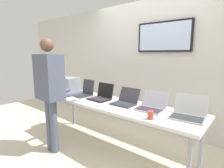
# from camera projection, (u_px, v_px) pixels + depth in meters

# --- Properties ---
(ground) EXTENTS (8.00, 8.00, 0.04)m
(ground) POSITION_uv_depth(u_px,v_px,m) (111.00, 149.00, 2.87)
(ground) COLOR beige
(back_wall) EXTENTS (8.00, 0.11, 2.48)m
(back_wall) POSITION_uv_depth(u_px,v_px,m) (148.00, 65.00, 3.51)
(back_wall) COLOR silver
(back_wall) RESTS_ON ground
(workbench) EXTENTS (2.68, 0.70, 0.74)m
(workbench) POSITION_uv_depth(u_px,v_px,m) (111.00, 106.00, 2.75)
(workbench) COLOR silver
(workbench) RESTS_ON ground
(equipment_box) EXTENTS (0.35, 0.31, 0.28)m
(equipment_box) POSITION_uv_depth(u_px,v_px,m) (69.00, 85.00, 3.47)
(equipment_box) COLOR gray
(equipment_box) RESTS_ON workbench
(laptop_station_0) EXTENTS (0.33, 0.34, 0.28)m
(laptop_station_0) POSITION_uv_depth(u_px,v_px,m) (84.00, 92.00, 3.21)
(laptop_station_0) COLOR #3A393F
(laptop_station_0) RESTS_ON workbench
(laptop_station_1) EXTENTS (0.35, 0.32, 0.26)m
(laptop_station_1) POSITION_uv_depth(u_px,v_px,m) (101.00, 96.00, 2.94)
(laptop_station_1) COLOR black
(laptop_station_1) RESTS_ON workbench
(laptop_station_2) EXTENTS (0.34, 0.34, 0.22)m
(laptop_station_2) POSITION_uv_depth(u_px,v_px,m) (125.00, 101.00, 2.66)
(laptop_station_2) COLOR #36363F
(laptop_station_2) RESTS_ON workbench
(laptop_station_3) EXTENTS (0.36, 0.35, 0.23)m
(laptop_station_3) POSITION_uv_depth(u_px,v_px,m) (151.00, 106.00, 2.40)
(laptop_station_3) COLOR #B1AEB9
(laptop_station_3) RESTS_ON workbench
(laptop_station_4) EXTENTS (0.41, 0.41, 0.25)m
(laptop_station_4) POSITION_uv_depth(u_px,v_px,m) (188.00, 113.00, 2.11)
(laptop_station_4) COLOR #B2B2B2
(laptop_station_4) RESTS_ON workbench
(person) EXTENTS (0.45, 0.60, 1.70)m
(person) POSITION_uv_depth(u_px,v_px,m) (50.00, 85.00, 2.63)
(person) COLOR #4C5469
(person) RESTS_ON ground
(coffee_mug) EXTENTS (0.07, 0.07, 0.10)m
(coffee_mug) POSITION_uv_depth(u_px,v_px,m) (151.00, 115.00, 2.05)
(coffee_mug) COLOR #C14632
(coffee_mug) RESTS_ON workbench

